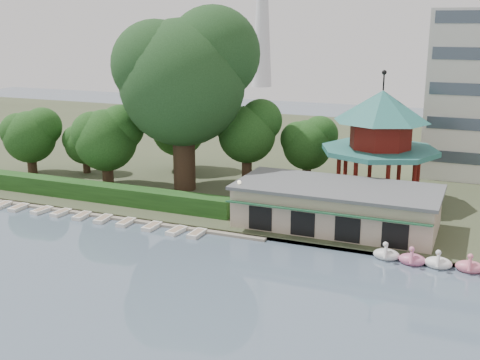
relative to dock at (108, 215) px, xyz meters
The scene contains 11 objects.
ground_plane 20.97m from the dock, 55.10° to the right, with size 220.00×220.00×0.00m, color slate.
shore 36.81m from the dock, 70.97° to the left, with size 220.00×70.00×0.40m, color #424930.
embankment 12.00m from the dock, ahead, with size 220.00×0.60×0.30m, color gray.
dock is the anchor object (origin of this frame).
boathouse 22.62m from the dock, 12.24° to the left, with size 18.60×9.39×3.90m.
pavilion 29.14m from the dock, 31.66° to the left, with size 12.40×12.40×13.50m.
hedge 4.61m from the dock, 132.27° to the left, with size 30.00×2.00×1.80m, color #204B19.
lamp_post 13.99m from the dock, ahead, with size 0.36×0.36×4.28m.
big_tree 17.58m from the dock, 73.87° to the left, with size 15.22×14.18×20.31m.
small_trees 15.16m from the dock, 99.19° to the left, with size 39.72×17.11×10.04m.
moored_rowboats 2.51m from the dock, 145.23° to the right, with size 27.09×2.69×0.36m.
Camera 1 is at (22.29, -30.48, 18.87)m, focal length 45.00 mm.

